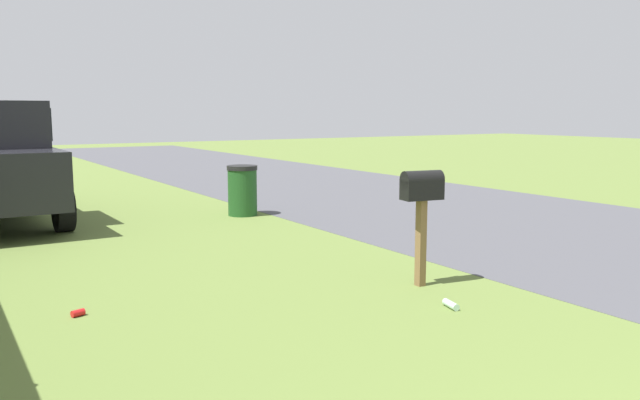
# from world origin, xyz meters

# --- Properties ---
(road_asphalt) EXTENTS (60.00, 6.61, 0.01)m
(road_asphalt) POSITION_xyz_m (6.00, -5.39, 0.00)
(road_asphalt) COLOR #47474C
(road_asphalt) RESTS_ON ground
(mailbox) EXTENTS (0.27, 0.48, 1.29)m
(mailbox) POSITION_xyz_m (5.99, -1.24, 1.02)
(mailbox) COLOR brown
(mailbox) RESTS_ON ground
(trash_bin) EXTENTS (0.56, 0.56, 0.93)m
(trash_bin) POSITION_xyz_m (11.48, -1.64, 0.47)
(trash_bin) COLOR #1E4C1E
(trash_bin) RESTS_ON ground
(litter_bottle_midfield_a) EXTENTS (0.23, 0.12, 0.07)m
(litter_bottle_midfield_a) POSITION_xyz_m (5.20, -0.96, 0.04)
(litter_bottle_midfield_a) COLOR #B2D8BF
(litter_bottle_midfield_a) RESTS_ON ground
(litter_can_midfield_b) EXTENTS (0.10, 0.13, 0.07)m
(litter_can_midfield_b) POSITION_xyz_m (6.87, 2.22, 0.03)
(litter_can_midfield_b) COLOR red
(litter_can_midfield_b) RESTS_ON ground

